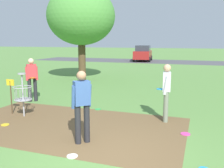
# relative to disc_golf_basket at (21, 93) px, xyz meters

# --- Properties ---
(ground_plane) EXTENTS (160.00, 160.00, 0.00)m
(ground_plane) POSITION_rel_disc_golf_basket_xyz_m (3.40, -1.99, -0.75)
(ground_plane) COLOR #5B8942
(dirt_tee_pad) EXTENTS (6.46, 3.64, 0.01)m
(dirt_tee_pad) POSITION_rel_disc_golf_basket_xyz_m (1.84, -0.33, -0.75)
(dirt_tee_pad) COLOR brown
(dirt_tee_pad) RESTS_ON ground
(disc_golf_basket) EXTENTS (0.98, 0.58, 1.39)m
(disc_golf_basket) POSITION_rel_disc_golf_basket_xyz_m (0.00, 0.00, 0.00)
(disc_golf_basket) COLOR #9E9EA3
(disc_golf_basket) RESTS_ON ground
(player_foreground_watching) EXTENTS (0.42, 0.49, 1.71)m
(player_foreground_watching) POSITION_rel_disc_golf_basket_xyz_m (4.37, 1.00, 0.21)
(player_foreground_watching) COLOR slate
(player_foreground_watching) RESTS_ON ground
(player_throwing) EXTENTS (0.45, 0.45, 1.71)m
(player_throwing) POSITION_rel_disc_golf_basket_xyz_m (-0.94, 1.80, 0.21)
(player_throwing) COLOR #232328
(player_throwing) RESTS_ON ground
(player_waiting_left) EXTENTS (0.45, 0.45, 1.71)m
(player_waiting_left) POSITION_rel_disc_golf_basket_xyz_m (2.76, -1.31, 0.21)
(player_waiting_left) COLOR #232328
(player_waiting_left) RESTS_ON ground
(frisbee_near_basket) EXTENTS (0.22, 0.22, 0.02)m
(frisbee_near_basket) POSITION_rel_disc_golf_basket_xyz_m (1.97, 1.50, -0.74)
(frisbee_near_basket) COLOR green
(frisbee_near_basket) RESTS_ON ground
(frisbee_far_left) EXTENTS (0.23, 0.23, 0.02)m
(frisbee_far_left) POSITION_rel_disc_golf_basket_xyz_m (2.87, -2.05, -0.74)
(frisbee_far_left) COLOR white
(frisbee_far_left) RESTS_ON ground
(frisbee_scattered_a) EXTENTS (0.25, 0.25, 0.02)m
(frisbee_scattered_a) POSITION_rel_disc_golf_basket_xyz_m (5.02, 0.06, -0.74)
(frisbee_scattered_a) COLOR #E53D99
(frisbee_scattered_a) RESTS_ON ground
(frisbee_scattered_b) EXTENTS (0.23, 0.23, 0.02)m
(frisbee_scattered_b) POSITION_rel_disc_golf_basket_xyz_m (0.11, -0.90, -0.74)
(frisbee_scattered_b) COLOR gold
(frisbee_scattered_b) RESTS_ON ground
(tree_near_right) EXTENTS (4.03, 4.03, 5.53)m
(tree_near_right) POSITION_rel_disc_golf_basket_xyz_m (-1.56, 7.54, 3.04)
(tree_near_right) COLOR #4C3823
(tree_near_right) RESTS_ON ground
(parking_lot_strip) EXTENTS (36.00, 6.00, 0.01)m
(parking_lot_strip) POSITION_rel_disc_golf_basket_xyz_m (3.40, 23.13, -0.75)
(parking_lot_strip) COLOR #4C4C51
(parking_lot_strip) RESTS_ON ground
(parked_car_leftmost) EXTENTS (2.33, 4.37, 1.84)m
(parked_car_leftmost) POSITION_rel_disc_golf_basket_xyz_m (-1.25, 23.11, 0.17)
(parked_car_leftmost) COLOR maroon
(parked_car_leftmost) RESTS_ON ground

